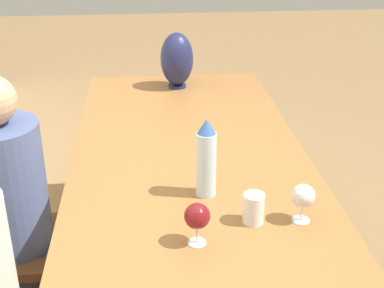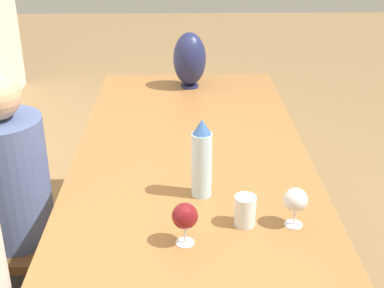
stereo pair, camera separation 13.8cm
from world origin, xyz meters
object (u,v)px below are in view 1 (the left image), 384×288
object	(u,v)px
water_bottle	(206,159)
wine_glass_3	(197,217)
water_tumbler	(253,208)
vase	(177,60)
person_far	(11,204)
wine_glass_2	(303,197)

from	to	relation	value
water_bottle	wine_glass_3	xyz separation A→B (m)	(-0.30, 0.06, -0.05)
water_tumbler	wine_glass_3	bearing A→B (deg)	117.19
vase	person_far	distance (m)	1.24
water_tumbler	person_far	size ratio (longest dim) A/B	0.09
vase	wine_glass_2	xyz separation A→B (m)	(-1.39, -0.32, -0.07)
water_tumbler	vase	xyz separation A→B (m)	(1.39, 0.16, 0.11)
wine_glass_2	wine_glass_3	distance (m)	0.37
person_far	water_bottle	bearing A→B (deg)	-107.76
vase	wine_glass_2	distance (m)	1.43
person_far	wine_glass_2	bearing A→B (deg)	-112.87
water_bottle	wine_glass_3	bearing A→B (deg)	168.21
water_tumbler	person_far	bearing A→B (deg)	63.93
water_bottle	vase	distance (m)	1.19
water_tumbler	vase	size ratio (longest dim) A/B	0.34
water_bottle	vase	xyz separation A→B (m)	(1.19, 0.02, 0.02)
water_tumbler	wine_glass_3	world-z (taller)	wine_glass_3
water_bottle	water_tumbler	bearing A→B (deg)	-145.28
water_tumbler	wine_glass_3	size ratio (longest dim) A/B	0.74
water_tumbler	water_bottle	bearing A→B (deg)	34.72
water_tumbler	vase	distance (m)	1.40
water_bottle	water_tumbler	distance (m)	0.26
wine_glass_2	person_far	xyz separation A→B (m)	(0.45, 1.06, -0.24)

